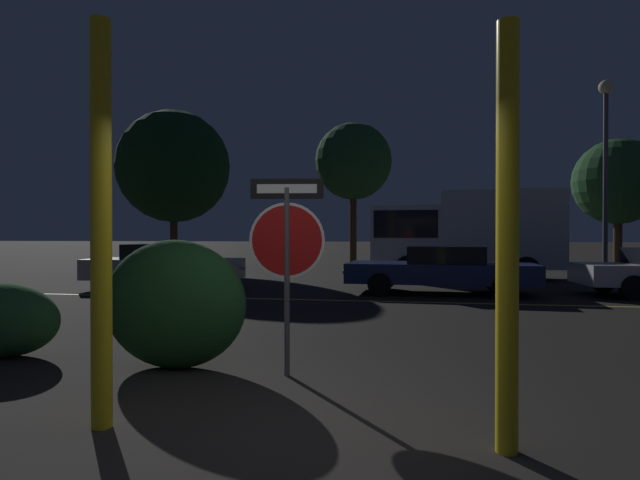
% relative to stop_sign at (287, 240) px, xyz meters
% --- Properties ---
extents(ground_plane, '(260.00, 260.00, 0.00)m').
position_rel_stop_sign_xyz_m(ground_plane, '(0.47, -1.58, -1.49)').
color(ground_plane, black).
extents(road_center_stripe, '(34.11, 0.12, 0.01)m').
position_rel_stop_sign_xyz_m(road_center_stripe, '(0.47, 6.41, -1.49)').
color(road_center_stripe, gold).
rests_on(road_center_stripe, ground_plane).
extents(stop_sign, '(0.83, 0.13, 2.16)m').
position_rel_stop_sign_xyz_m(stop_sign, '(0.00, 0.00, 0.00)').
color(stop_sign, '#4C4C51').
rests_on(stop_sign, ground_plane).
extents(yellow_pole_left, '(0.16, 0.16, 3.27)m').
position_rel_stop_sign_xyz_m(yellow_pole_left, '(-1.11, -1.70, 0.14)').
color(yellow_pole_left, yellow).
rests_on(yellow_pole_left, ground_plane).
extents(yellow_pole_right, '(0.16, 0.16, 3.06)m').
position_rel_stop_sign_xyz_m(yellow_pole_right, '(2.00, -1.63, 0.03)').
color(yellow_pole_right, yellow).
rests_on(yellow_pole_right, ground_plane).
extents(hedge_bush_0, '(1.55, 0.82, 0.94)m').
position_rel_stop_sign_xyz_m(hedge_bush_0, '(-3.77, 0.21, -1.02)').
color(hedge_bush_0, '#2D6633').
rests_on(hedge_bush_0, ground_plane).
extents(hedge_bush_1, '(1.72, 0.84, 1.49)m').
position_rel_stop_sign_xyz_m(hedge_bush_1, '(-1.36, 0.08, -0.75)').
color(hedge_bush_1, '#1E4C23').
rests_on(hedge_bush_1, ground_plane).
extents(passing_car_1, '(4.50, 1.99, 1.30)m').
position_rel_stop_sign_xyz_m(passing_car_1, '(-5.60, 8.05, -0.83)').
color(passing_car_1, '#9E9EA3').
rests_on(passing_car_1, ground_plane).
extents(passing_car_2, '(5.03, 2.20, 1.26)m').
position_rel_stop_sign_xyz_m(passing_car_2, '(2.20, 8.28, -0.84)').
color(passing_car_2, navy).
rests_on(passing_car_2, ground_plane).
extents(delivery_truck, '(6.68, 2.55, 3.14)m').
position_rel_stop_sign_xyz_m(delivery_truck, '(3.29, 13.45, 0.20)').
color(delivery_truck, silver).
rests_on(delivery_truck, ground_plane).
extents(street_lamp, '(0.49, 0.49, 7.02)m').
position_rel_stop_sign_xyz_m(street_lamp, '(8.20, 13.69, 3.23)').
color(street_lamp, '#4C4C51').
rests_on(street_lamp, ground_plane).
extents(tree_0, '(4.86, 4.86, 6.99)m').
position_rel_stop_sign_xyz_m(tree_0, '(-8.73, 15.02, 3.06)').
color(tree_0, '#422D1E').
rests_on(tree_0, ground_plane).
extents(tree_1, '(3.62, 3.62, 6.87)m').
position_rel_stop_sign_xyz_m(tree_1, '(-1.18, 18.13, 3.54)').
color(tree_1, '#422D1E').
rests_on(tree_1, ground_plane).
extents(tree_2, '(3.41, 3.41, 5.41)m').
position_rel_stop_sign_xyz_m(tree_2, '(9.62, 16.32, 2.20)').
color(tree_2, '#422D1E').
rests_on(tree_2, ground_plane).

